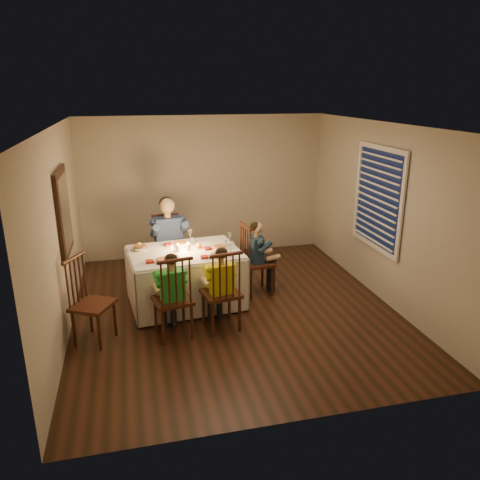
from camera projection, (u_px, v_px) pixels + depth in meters
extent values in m
plane|color=black|center=(234.00, 308.00, 6.80)|extent=(5.00, 5.00, 0.00)
cube|color=#B8B09D|center=(60.00, 234.00, 5.90)|extent=(0.02, 5.00, 2.60)
cube|color=#B8B09D|center=(382.00, 213.00, 6.89)|extent=(0.02, 5.00, 2.60)
cube|color=#B8B09D|center=(204.00, 187.00, 8.71)|extent=(4.50, 0.02, 2.60)
plane|color=white|center=(233.00, 125.00, 5.99)|extent=(5.00, 5.00, 0.00)
cube|color=white|center=(184.00, 252.00, 6.71)|extent=(1.65, 1.26, 0.04)
cube|color=white|center=(177.00, 265.00, 7.33)|extent=(1.58, 0.19, 0.77)
cube|color=white|center=(195.00, 293.00, 6.33)|extent=(1.58, 0.19, 0.77)
cube|color=white|center=(236.00, 271.00, 7.08)|extent=(0.14, 1.14, 0.77)
cube|color=white|center=(131.00, 285.00, 6.58)|extent=(0.14, 1.14, 0.77)
cylinder|color=white|center=(180.00, 243.00, 7.00)|extent=(0.29, 0.29, 0.02)
cylinder|color=white|center=(163.00, 260.00, 6.32)|extent=(0.29, 0.29, 0.02)
cylinder|color=white|center=(217.00, 256.00, 6.48)|extent=(0.29, 0.29, 0.02)
cylinder|color=white|center=(220.00, 247.00, 6.83)|extent=(0.29, 0.29, 0.02)
cylinder|color=white|center=(178.00, 248.00, 6.66)|extent=(0.06, 0.06, 0.10)
cylinder|color=white|center=(188.00, 247.00, 6.70)|extent=(0.06, 0.06, 0.10)
sphere|color=#FFF743|center=(139.00, 246.00, 6.79)|extent=(0.09, 0.09, 0.09)
sphere|color=#FDA115|center=(199.00, 246.00, 6.81)|extent=(0.08, 0.08, 0.08)
imported|color=white|center=(140.00, 248.00, 6.73)|extent=(0.24, 0.24, 0.06)
cube|color=black|center=(63.00, 213.00, 6.12)|extent=(0.05, 0.95, 1.15)
cube|color=white|center=(66.00, 212.00, 6.13)|extent=(0.01, 0.78, 0.98)
cube|color=black|center=(379.00, 198.00, 6.92)|extent=(0.01, 1.20, 1.40)
cube|color=white|center=(378.00, 198.00, 6.92)|extent=(0.03, 1.34, 1.54)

